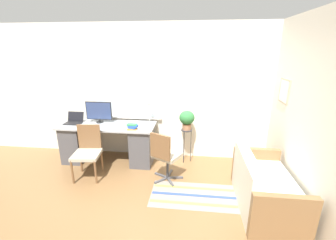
% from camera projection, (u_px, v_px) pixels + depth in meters
% --- Properties ---
extents(ground_plane, '(14.00, 14.00, 0.00)m').
position_uv_depth(ground_plane, '(156.00, 172.00, 4.22)').
color(ground_plane, brown).
extents(wall_back_with_window, '(9.00, 0.12, 2.70)m').
position_uv_depth(wall_back_with_window, '(160.00, 93.00, 4.55)').
color(wall_back_with_window, white).
rests_on(wall_back_with_window, ground_plane).
extents(wall_right_with_picture, '(0.08, 9.00, 2.70)m').
position_uv_depth(wall_right_with_picture, '(290.00, 105.00, 3.57)').
color(wall_right_with_picture, white).
rests_on(wall_right_with_picture, ground_plane).
extents(desk, '(1.87, 0.70, 0.78)m').
position_uv_depth(desk, '(109.00, 142.00, 4.54)').
color(desk, '#9EA3A8').
rests_on(desk, ground_plane).
extents(laptop, '(0.33, 0.27, 0.21)m').
position_uv_depth(laptop, '(74.00, 121.00, 4.52)').
color(laptop, black).
rests_on(laptop, desk).
extents(monitor, '(0.53, 0.14, 0.43)m').
position_uv_depth(monitor, '(99.00, 111.00, 4.50)').
color(monitor, black).
rests_on(monitor, desk).
extents(keyboard, '(0.41, 0.13, 0.02)m').
position_uv_depth(keyboard, '(97.00, 126.00, 4.33)').
color(keyboard, silver).
rests_on(keyboard, desk).
extents(mouse, '(0.04, 0.06, 0.03)m').
position_uv_depth(mouse, '(110.00, 126.00, 4.30)').
color(mouse, silver).
rests_on(mouse, desk).
extents(desk_lamp, '(0.13, 0.13, 0.45)m').
position_uv_depth(desk_lamp, '(149.00, 108.00, 4.41)').
color(desk_lamp, white).
rests_on(desk_lamp, desk).
extents(book_stack, '(0.21, 0.15, 0.11)m').
position_uv_depth(book_stack, '(132.00, 127.00, 4.15)').
color(book_stack, orange).
rests_on(book_stack, desk).
extents(desk_chair_wooden, '(0.50, 0.50, 0.92)m').
position_uv_depth(desk_chair_wooden, '(88.00, 150.00, 3.97)').
color(desk_chair_wooden, brown).
rests_on(desk_chair_wooden, ground_plane).
extents(office_chair_swivel, '(0.55, 0.57, 0.91)m').
position_uv_depth(office_chair_swivel, '(165.00, 155.00, 3.80)').
color(office_chair_swivel, '#47474C').
rests_on(office_chair_swivel, ground_plane).
extents(couch_loveseat, '(0.74, 1.35, 0.78)m').
position_uv_depth(couch_loveseat, '(263.00, 189.00, 3.22)').
color(couch_loveseat, white).
rests_on(couch_loveseat, ground_plane).
extents(plant_stand, '(0.22, 0.22, 0.69)m').
position_uv_depth(plant_stand, '(186.00, 135.00, 4.46)').
color(plant_stand, '#333338').
rests_on(plant_stand, ground_plane).
extents(potted_plant, '(0.30, 0.30, 0.38)m').
position_uv_depth(potted_plant, '(187.00, 119.00, 4.36)').
color(potted_plant, '#9E6B4C').
rests_on(potted_plant, plant_stand).
extents(floor_rug_striped, '(1.50, 0.70, 0.01)m').
position_uv_depth(floor_rug_striped, '(198.00, 196.00, 3.52)').
color(floor_rug_striped, gray).
rests_on(floor_rug_striped, ground_plane).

